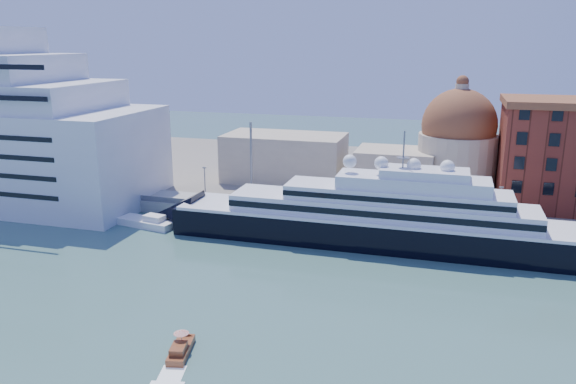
% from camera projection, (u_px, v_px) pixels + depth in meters
% --- Properties ---
extents(ground, '(400.00, 400.00, 0.00)m').
position_uv_depth(ground, '(303.00, 289.00, 86.14)').
color(ground, '#3A6560').
rests_on(ground, ground).
extents(quay, '(180.00, 10.00, 2.50)m').
position_uv_depth(quay, '(344.00, 217.00, 117.34)').
color(quay, gray).
rests_on(quay, ground).
extents(land, '(260.00, 72.00, 2.00)m').
position_uv_depth(land, '(371.00, 175.00, 155.43)').
color(land, slate).
rests_on(land, ground).
extents(quay_fence, '(180.00, 0.10, 1.20)m').
position_uv_depth(quay_fence, '(340.00, 215.00, 112.68)').
color(quay_fence, slate).
rests_on(quay_fence, quay).
extents(superyacht, '(84.48, 11.71, 25.25)m').
position_uv_depth(superyacht, '(356.00, 220.00, 105.17)').
color(superyacht, black).
rests_on(superyacht, ground).
extents(service_barge, '(13.05, 6.31, 2.82)m').
position_uv_depth(service_barge, '(148.00, 222.00, 115.20)').
color(service_barge, white).
rests_on(service_barge, ground).
extents(water_taxi, '(3.45, 6.68, 3.03)m').
position_uv_depth(water_taxi, '(181.00, 349.00, 68.10)').
color(water_taxi, brown).
rests_on(water_taxi, ground).
extents(church, '(66.00, 18.00, 25.50)m').
position_uv_depth(church, '(389.00, 152.00, 135.10)').
color(church, beige).
rests_on(church, land).
extents(lamp_posts, '(120.80, 2.40, 18.00)m').
position_uv_depth(lamp_posts, '(283.00, 175.00, 116.89)').
color(lamp_posts, slate).
rests_on(lamp_posts, quay).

